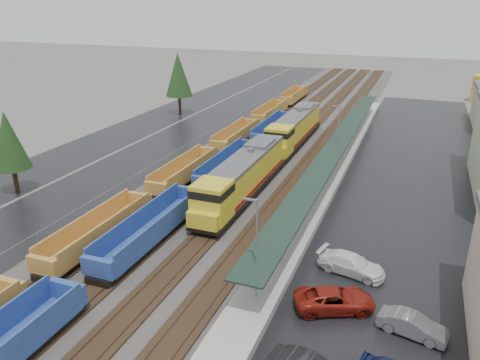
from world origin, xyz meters
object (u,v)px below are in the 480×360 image
object	(u,v)px
locomotive_lead	(241,178)
parked_car_east_e	(413,326)
parked_car_east_b	(335,300)
parked_car_east_c	(351,264)
locomotive_trail	(294,129)
well_string_yellow	(185,172)
well_string_blue	(152,229)

from	to	relation	value
locomotive_lead	parked_car_east_e	distance (m)	23.98
parked_car_east_b	parked_car_east_c	xyz separation A→B (m)	(0.36, 5.00, 0.00)
locomotive_trail	parked_car_east_e	world-z (taller)	locomotive_trail
locomotive_trail	well_string_yellow	distance (m)	20.01
locomotive_trail	parked_car_east_c	distance (m)	33.85
locomotive_trail	well_string_yellow	xyz separation A→B (m)	(-8.00, -18.30, -1.35)
well_string_blue	parked_car_east_e	size ratio (longest dim) A/B	20.52
well_string_yellow	parked_car_east_b	xyz separation A→B (m)	(20.64, -17.92, -0.40)
well_string_yellow	parked_car_east_c	bearing A→B (deg)	-31.58
locomotive_lead	parked_car_east_c	world-z (taller)	locomotive_lead
locomotive_lead	parked_car_east_c	size ratio (longest dim) A/B	3.98
parked_car_east_c	parked_car_east_b	bearing A→B (deg)	-171.84
parked_car_east_b	parked_car_east_c	size ratio (longest dim) A/B	1.04
well_string_yellow	parked_car_east_c	xyz separation A→B (m)	(21.00, -12.91, -0.40)
locomotive_lead	locomotive_trail	world-z (taller)	same
locomotive_trail	parked_car_east_e	xyz separation A→B (m)	(17.70, -37.07, -1.80)
well_string_blue	parked_car_east_c	bearing A→B (deg)	3.86
locomotive_lead	well_string_yellow	distance (m)	8.55
parked_car_east_b	locomotive_lead	bearing A→B (deg)	15.65
well_string_blue	well_string_yellow	bearing A→B (deg)	105.88
locomotive_trail	well_string_blue	bearing A→B (deg)	-97.05
parked_car_east_c	parked_car_east_e	size ratio (longest dim) A/B	1.23
locomotive_lead	locomotive_trail	distance (m)	21.00
locomotive_trail	well_string_blue	size ratio (longest dim) A/B	0.24
well_string_blue	parked_car_east_c	distance (m)	17.05
parked_car_east_b	parked_car_east_c	distance (m)	5.02
well_string_yellow	parked_car_east_c	distance (m)	24.66
parked_car_east_b	parked_car_east_c	bearing A→B (deg)	-28.23
parked_car_east_b	well_string_yellow	bearing A→B (deg)	24.96
parked_car_east_c	parked_car_east_e	bearing A→B (deg)	-129.00
locomotive_trail	parked_car_east_e	bearing A→B (deg)	-64.48
parked_car_east_b	parked_car_east_e	size ratio (longest dim) A/B	1.28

